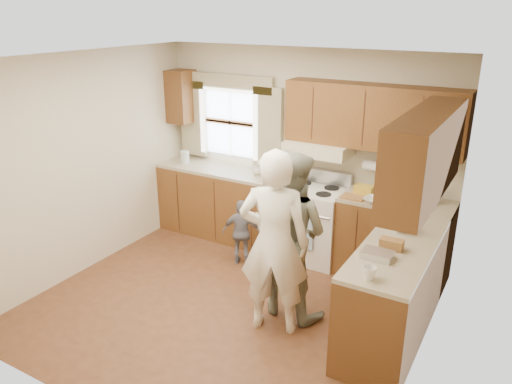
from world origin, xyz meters
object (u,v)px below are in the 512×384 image
Objects in this scene: stove at (312,222)px; woman_right at (289,234)px; woman_left at (274,243)px; child at (242,233)px.

woman_right is at bearing -77.51° from stove.
woman_right reaches higher than stove.
woman_left is 2.20× the size of child.
stove is 1.61m from woman_left.
child is at bearing -138.09° from stove.
child is at bearing -27.21° from woman_right.
woman_right is at bearing 126.35° from child.
woman_right is (-0.01, 0.34, -0.05)m from woman_left.
stove is at bearing -96.92° from woman_left.
woman_right is 1.19m from child.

